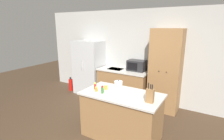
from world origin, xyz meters
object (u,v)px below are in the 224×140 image
at_px(knife_block, 150,95).
at_px(refrigerator, 89,68).
at_px(pantry_cabinet, 165,71).
at_px(microwave, 137,66).
at_px(spice_bottle_short_red, 103,86).
at_px(spice_bottle_amber_oil, 96,89).
at_px(fire_extinguisher, 71,85).
at_px(spice_bottle_green_herb, 102,90).
at_px(spice_bottle_tall_dark, 106,87).
at_px(spice_bottle_pale_salt, 95,86).
at_px(kettle, 118,86).

bearing_deg(knife_block, refrigerator, 147.06).
distance_m(pantry_cabinet, microwave, 0.83).
distance_m(pantry_cabinet, spice_bottle_short_red, 1.78).
distance_m(spice_bottle_amber_oil, fire_extinguisher, 2.77).
bearing_deg(refrigerator, spice_bottle_green_herb, -46.02).
relative_size(pantry_cabinet, spice_bottle_tall_dark, 19.01).
distance_m(refrigerator, spice_bottle_short_red, 2.16).
bearing_deg(spice_bottle_short_red, knife_block, -9.04).
xyz_separation_m(spice_bottle_short_red, spice_bottle_pale_salt, (-0.12, -0.12, 0.02)).
height_order(spice_bottle_short_red, spice_bottle_amber_oil, spice_bottle_amber_oil).
xyz_separation_m(microwave, spice_bottle_short_red, (-0.03, -1.64, -0.12)).
bearing_deg(fire_extinguisher, spice_bottle_amber_oil, -35.00).
distance_m(pantry_cabinet, spice_bottle_amber_oil, 1.97).
bearing_deg(knife_block, kettle, 161.66).
xyz_separation_m(spice_bottle_tall_dark, fire_extinguisher, (-2.29, 1.35, -0.76)).
distance_m(spice_bottle_amber_oil, kettle, 0.44).
distance_m(spice_bottle_short_red, spice_bottle_green_herb, 0.26).
xyz_separation_m(spice_bottle_tall_dark, spice_bottle_amber_oil, (-0.11, -0.18, -0.01)).
relative_size(refrigerator, microwave, 3.47).
xyz_separation_m(spice_bottle_tall_dark, spice_bottle_pale_salt, (-0.20, -0.09, 0.01)).
xyz_separation_m(refrigerator, spice_bottle_pale_salt, (1.43, -1.62, 0.13)).
xyz_separation_m(refrigerator, spice_bottle_amber_oil, (1.52, -1.71, 0.11)).
bearing_deg(kettle, spice_bottle_amber_oil, -139.15).
bearing_deg(spice_bottle_pale_salt, refrigerator, 131.32).
height_order(spice_bottle_pale_salt, fire_extinguisher, spice_bottle_pale_salt).
bearing_deg(spice_bottle_pale_salt, knife_block, -2.40).
distance_m(spice_bottle_short_red, kettle, 0.31).
height_order(microwave, spice_bottle_pale_salt, microwave).
xyz_separation_m(spice_bottle_amber_oil, kettle, (0.33, 0.29, 0.05)).
height_order(spice_bottle_amber_oil, fire_extinguisher, spice_bottle_amber_oil).
xyz_separation_m(spice_bottle_green_herb, kettle, (0.17, 0.31, 0.02)).
xyz_separation_m(pantry_cabinet, spice_bottle_amber_oil, (-0.88, -1.76, -0.09)).
height_order(microwave, spice_bottle_tall_dark, microwave).
bearing_deg(spice_bottle_amber_oil, spice_bottle_short_red, 81.13).
distance_m(microwave, spice_bottle_amber_oil, 1.86).
xyz_separation_m(microwave, fire_extinguisher, (-2.24, -0.32, -0.86)).
distance_m(refrigerator, spice_bottle_tall_dark, 2.24).
bearing_deg(pantry_cabinet, fire_extinguisher, -175.70).
bearing_deg(spice_bottle_green_herb, spice_bottle_short_red, 119.01).
bearing_deg(spice_bottle_tall_dark, refrigerator, 136.67).
xyz_separation_m(refrigerator, kettle, (1.85, -1.43, 0.15)).
distance_m(spice_bottle_tall_dark, spice_bottle_pale_salt, 0.22).
relative_size(microwave, fire_extinguisher, 1.05).
bearing_deg(spice_bottle_amber_oil, refrigerator, 131.50).
height_order(refrigerator, knife_block, refrigerator).
height_order(knife_block, spice_bottle_pale_salt, knife_block).
xyz_separation_m(refrigerator, spice_bottle_tall_dark, (1.62, -1.53, 0.11)).
xyz_separation_m(spice_bottle_short_red, spice_bottle_green_herb, (0.13, -0.23, 0.03)).
distance_m(microwave, knife_block, 2.07).
bearing_deg(pantry_cabinet, microwave, 173.85).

